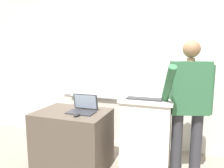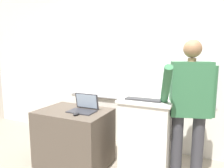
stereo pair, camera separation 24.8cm
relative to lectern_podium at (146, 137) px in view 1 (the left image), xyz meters
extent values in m
cube|color=beige|center=(-0.38, 0.81, 0.83)|extent=(6.40, 0.12, 2.62)
cube|color=#B7B7BC|center=(-0.42, 0.75, 0.84)|extent=(2.43, 0.02, 1.15)
cube|color=white|center=(-0.42, 0.74, 0.84)|extent=(2.38, 0.02, 1.10)
cube|color=#B7B7BC|center=(-0.42, 0.73, 0.28)|extent=(2.14, 0.04, 0.02)
cube|color=beige|center=(0.00, 0.00, -0.02)|extent=(0.57, 0.39, 0.93)
cube|color=beige|center=(0.00, 0.00, 0.46)|extent=(0.62, 0.43, 0.03)
cube|color=#4C4238|center=(-0.94, -0.15, -0.10)|extent=(0.93, 0.66, 0.75)
cylinder|color=#333338|center=(0.36, 0.05, -0.08)|extent=(0.13, 0.13, 0.81)
cylinder|color=#333338|center=(0.58, 0.12, -0.08)|extent=(0.13, 0.13, 0.81)
cube|color=#2D603D|center=(0.47, 0.08, 0.63)|extent=(0.46, 0.33, 0.60)
cylinder|color=#8C6647|center=(0.47, 0.08, 0.95)|extent=(0.09, 0.09, 0.04)
sphere|color=#8C6647|center=(0.47, 0.08, 1.07)|extent=(0.20, 0.20, 0.20)
cylinder|color=#2D603D|center=(0.25, -0.16, 0.66)|extent=(0.20, 0.43, 0.50)
cylinder|color=#2D603D|center=(0.70, 0.15, 0.60)|extent=(0.08, 0.08, 0.57)
cube|color=#28282D|center=(-0.80, -0.17, 0.28)|extent=(0.35, 0.22, 0.01)
cube|color=#28282D|center=(-0.80, -0.05, 0.39)|extent=(0.34, 0.05, 0.21)
cube|color=#8C9EB2|center=(-0.80, -0.05, 0.39)|extent=(0.31, 0.03, 0.18)
cube|color=#2D2D30|center=(-0.02, -0.05, 0.49)|extent=(0.42, 0.13, 0.02)
ellipsoid|color=black|center=(-0.78, -0.32, 0.29)|extent=(0.06, 0.10, 0.03)
camera|label=1|loc=(0.37, -2.35, 1.00)|focal=32.00mm
camera|label=2|loc=(0.60, -2.26, 1.00)|focal=32.00mm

